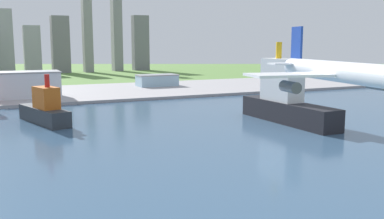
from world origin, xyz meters
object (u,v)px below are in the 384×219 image
(cargo_ship, at_px, (285,100))
(airplane_landing, at_px, (339,72))
(warehouse_annex, at_px, (157,80))
(container_barge, at_px, (45,110))
(warehouse_main, at_px, (26,84))

(cargo_ship, bearing_deg, airplane_landing, -124.26)
(warehouse_annex, bearing_deg, airplane_landing, -105.15)
(cargo_ship, distance_m, warehouse_annex, 220.48)
(airplane_landing, distance_m, container_barge, 208.17)
(container_barge, bearing_deg, airplane_landing, -80.78)
(cargo_ship, bearing_deg, warehouse_annex, 90.09)
(airplane_landing, xyz_separation_m, container_barge, (-32.92, 202.78, -33.66))
(airplane_landing, xyz_separation_m, warehouse_main, (-34.34, 320.91, -28.45))
(cargo_ship, height_order, container_barge, cargo_ship)
(warehouse_annex, bearing_deg, cargo_ship, -89.91)
(container_barge, xyz_separation_m, warehouse_annex, (132.17, 163.87, 0.43))
(warehouse_main, bearing_deg, warehouse_annex, 18.90)
(cargo_ship, bearing_deg, warehouse_main, 127.48)
(container_barge, distance_m, warehouse_annex, 210.52)
(cargo_ship, xyz_separation_m, container_barge, (-132.51, 56.56, -5.66))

